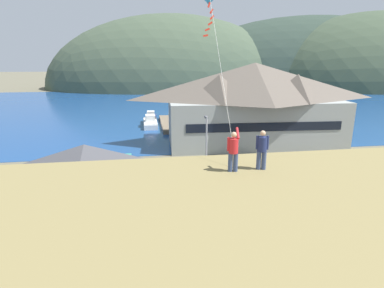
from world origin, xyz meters
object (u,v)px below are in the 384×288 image
at_px(parked_car_front_row_end, 252,213).
at_px(parking_light_pole, 206,141).
at_px(wharf_dock, 170,124).
at_px(parked_car_back_row_right, 333,204).
at_px(parked_car_mid_row_center, 13,188).
at_px(parked_car_mid_row_far, 184,177).
at_px(person_kite_flyer, 233,150).
at_px(parked_car_mid_row_near, 105,224).
at_px(moored_boat_wharfside, 150,122).
at_px(parked_car_lone_by_shed, 242,182).
at_px(parked_car_corner_spot, 293,172).
at_px(moored_boat_outer_mooring, 189,121).
at_px(person_companion, 262,149).
at_px(storage_shed_near_lot, 87,173).
at_px(harbor_lodge, 254,101).
at_px(flying_kite, 210,1).
at_px(moored_boat_inner_slip, 151,118).

height_order(parked_car_front_row_end, parking_light_pole, parking_light_pole).
bearing_deg(wharf_dock, parked_car_back_row_right, -75.13).
relative_size(parked_car_back_row_right, parked_car_mid_row_center, 1.00).
relative_size(parked_car_mid_row_far, parking_light_pole, 0.71).
xyz_separation_m(parked_car_front_row_end, person_kite_flyer, (-3.60, -6.97, 6.87)).
relative_size(parked_car_mid_row_near, parking_light_pole, 0.71).
xyz_separation_m(moored_boat_wharfside, parked_car_lone_by_shed, (7.46, -30.14, 0.34)).
bearing_deg(moored_boat_wharfside, parked_car_mid_row_center, -113.11).
bearing_deg(parked_car_mid_row_near, parked_car_corner_spot, 23.58).
distance_m(parking_light_pole, person_kite_flyer, 18.17).
height_order(moored_boat_outer_mooring, parked_car_lone_by_shed, moored_boat_outer_mooring).
height_order(parked_car_corner_spot, parked_car_front_row_end, same).
bearing_deg(parked_car_mid_row_far, parking_light_pole, 48.07).
bearing_deg(person_companion, parked_car_corner_spot, 57.69).
bearing_deg(storage_shed_near_lot, harbor_lodge, 39.66).
distance_m(storage_shed_near_lot, moored_boat_wharfside, 30.67).
xyz_separation_m(parked_car_back_row_right, parking_light_pole, (-7.75, 10.18, 2.58)).
distance_m(moored_boat_wharfside, parked_car_corner_spot, 31.37).
relative_size(parked_car_back_row_right, parked_car_mid_row_far, 1.00).
height_order(parked_car_mid_row_center, flying_kite, flying_kite).
distance_m(harbor_lodge, parked_car_mid_row_center, 30.77).
bearing_deg(parked_car_mid_row_far, parked_car_corner_spot, -1.86).
xyz_separation_m(moored_boat_inner_slip, person_kite_flyer, (2.62, -46.64, 7.21)).
distance_m(wharf_dock, parked_car_mid_row_far, 28.26).
height_order(wharf_dock, moored_boat_outer_mooring, moored_boat_outer_mooring).
distance_m(parked_car_mid_row_near, parked_car_back_row_right, 16.71).
xyz_separation_m(wharf_dock, parked_car_mid_row_far, (-0.95, -28.24, 0.71)).
xyz_separation_m(harbor_lodge, parked_car_lone_by_shed, (-6.79, -16.66, -4.90)).
relative_size(parked_car_mid_row_center, flying_kite, 0.48).
bearing_deg(person_kite_flyer, storage_shed_near_lot, 124.13).
relative_size(parked_car_front_row_end, parking_light_pole, 0.70).
distance_m(wharf_dock, moored_boat_inner_slip, 5.05).
relative_size(harbor_lodge, parked_car_lone_by_shed, 6.01).
bearing_deg(parked_car_mid_row_far, parked_car_mid_row_near, -129.44).
relative_size(wharf_dock, flying_kite, 1.57).
bearing_deg(parked_car_mid_row_near, moored_boat_wharfside, 84.00).
height_order(moored_boat_inner_slip, parked_car_front_row_end, moored_boat_inner_slip).
height_order(parked_car_corner_spot, person_kite_flyer, person_kite_flyer).
bearing_deg(storage_shed_near_lot, wharf_dock, 72.89).
bearing_deg(moored_boat_outer_mooring, moored_boat_inner_slip, 153.79).
relative_size(moored_boat_wharfside, flying_kite, 0.83).
bearing_deg(parked_car_lone_by_shed, parked_car_mid_row_center, 175.23).
xyz_separation_m(moored_boat_inner_slip, parked_car_mid_row_center, (-12.38, -32.38, 0.34)).
relative_size(harbor_lodge, parked_car_corner_spot, 6.06).
bearing_deg(parked_car_front_row_end, parking_light_pole, 96.78).
bearing_deg(wharf_dock, person_companion, -89.18).
xyz_separation_m(moored_boat_wharfside, parked_car_mid_row_near, (-3.77, -35.87, 0.34)).
bearing_deg(moored_boat_inner_slip, parked_car_mid_row_far, -85.80).
relative_size(parked_car_corner_spot, flying_kite, 0.48).
height_order(parked_car_mid_row_near, parked_car_mid_row_center, same).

